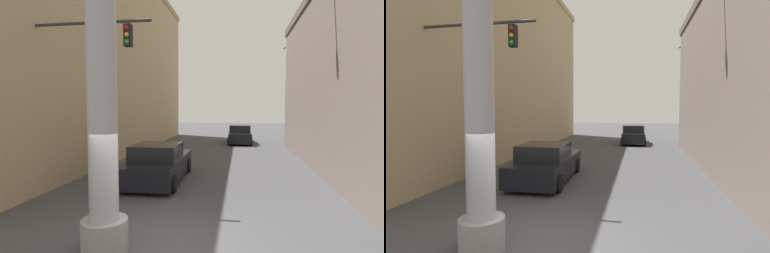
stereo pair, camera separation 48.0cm
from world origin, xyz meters
The scene contains 9 objects.
ground_plane centered at (0.00, 10.00, 0.00)m, with size 85.64×85.64×0.00m, color #424244.
building_left centered at (-9.41, 13.38, 6.45)m, with size 8.87×26.92×12.89m.
street_lamp centered at (5.80, 6.26, 4.66)m, with size 2.78×0.28×7.71m.
traffic_light_mast centered at (-4.61, 3.17, 4.15)m, with size 5.24×0.32×5.87m.
car_lead centered at (-1.57, 5.77, 0.70)m, with size 2.16×4.98×1.56m.
car_far centered at (1.70, 19.54, 0.74)m, with size 2.01×4.56×1.56m.
palm_tree_far_right centered at (6.54, 20.90, 5.40)m, with size 2.57×2.64×8.73m.
pedestrian_mid_right centered at (5.61, 8.16, 0.94)m, with size 0.45×0.45×1.61m.
pedestrian_far_left centered at (-5.91, 13.75, 1.02)m, with size 0.47×0.47×1.75m.
Camera 2 is at (2.21, -5.98, 3.03)m, focal length 28.00 mm.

